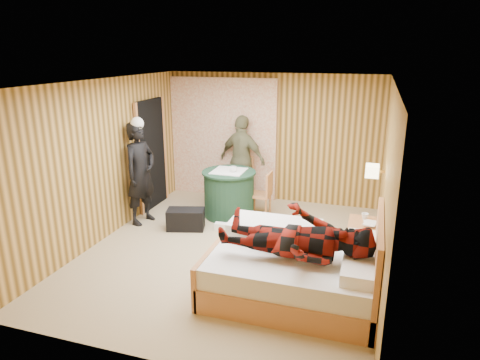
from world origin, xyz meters
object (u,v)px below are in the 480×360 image
(wall_lamp, at_px, (372,171))
(chair_near, at_px, (264,191))
(woman_standing, at_px, (141,173))
(man_on_bed, at_px, (297,227))
(nightstand, at_px, (363,241))
(round_table, at_px, (229,193))
(man_at_table, at_px, (242,160))
(bed, at_px, (296,269))
(chair_far, at_px, (241,176))
(duffel_bag, at_px, (186,219))

(wall_lamp, bearing_deg, chair_near, 149.61)
(chair_near, height_order, woman_standing, woman_standing)
(woman_standing, bearing_deg, man_on_bed, -106.73)
(nightstand, relative_size, woman_standing, 0.35)
(nightstand, relative_size, round_table, 0.64)
(woman_standing, distance_m, man_on_bed, 3.44)
(woman_standing, bearing_deg, man_at_table, -28.58)
(woman_standing, height_order, man_at_table, woman_standing)
(bed, bearing_deg, chair_far, 118.98)
(wall_lamp, bearing_deg, man_on_bed, -117.02)
(round_table, relative_size, woman_standing, 0.54)
(wall_lamp, height_order, nightstand, wall_lamp)
(round_table, bearing_deg, duffel_bag, -121.92)
(woman_standing, relative_size, man_at_table, 1.03)
(round_table, relative_size, chair_near, 1.17)
(round_table, distance_m, duffel_bag, 0.98)
(bed, height_order, chair_far, bed)
(round_table, xyz_separation_m, woman_standing, (-1.35, -0.73, 0.46))
(chair_far, relative_size, duffel_bag, 1.51)
(chair_near, bearing_deg, chair_far, -132.76)
(bed, bearing_deg, man_at_table, 118.53)
(round_table, xyz_separation_m, man_on_bed, (1.65, -2.42, 0.55))
(chair_far, bearing_deg, nightstand, -38.86)
(chair_near, bearing_deg, man_on_bed, 23.19)
(woman_standing, xyz_separation_m, man_on_bed, (3.00, -1.68, 0.09))
(duffel_bag, height_order, woman_standing, woman_standing)
(nightstand, bearing_deg, chair_far, 142.11)
(chair_far, bearing_deg, duffel_bag, -108.73)
(wall_lamp, xyz_separation_m, man_on_bed, (-0.77, -1.52, -0.32))
(nightstand, distance_m, duffel_bag, 2.90)
(round_table, bearing_deg, nightstand, -24.82)
(bed, bearing_deg, round_table, 126.65)
(man_at_table, bearing_deg, chair_far, 106.36)
(nightstand, relative_size, chair_far, 0.66)
(nightstand, bearing_deg, woman_standing, 174.36)
(bed, xyz_separation_m, man_on_bed, (0.03, -0.23, 0.66))
(chair_near, xyz_separation_m, man_at_table, (-0.61, 0.64, 0.38))
(bed, relative_size, chair_far, 2.18)
(wall_lamp, relative_size, woman_standing, 0.15)
(round_table, distance_m, chair_near, 0.63)
(bed, distance_m, man_on_bed, 0.70)
(round_table, height_order, man_on_bed, man_on_bed)
(round_table, xyz_separation_m, man_at_table, (-0.00, 0.81, 0.43))
(chair_far, distance_m, man_on_bed, 3.60)
(man_at_table, bearing_deg, nightstand, 159.19)
(wall_lamp, relative_size, chair_far, 0.28)
(nightstand, bearing_deg, round_table, 155.18)
(man_on_bed, bearing_deg, round_table, 124.40)
(nightstand, relative_size, duffel_bag, 1.00)
(wall_lamp, xyz_separation_m, chair_far, (-2.43, 1.65, -0.76))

